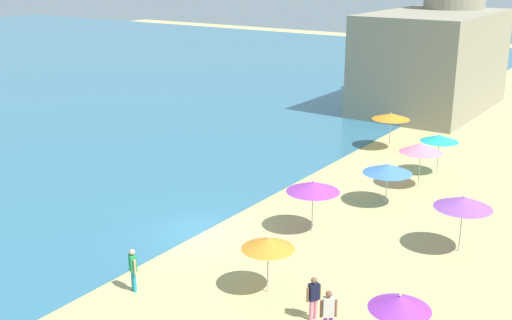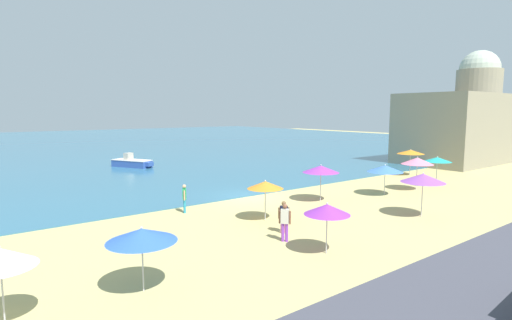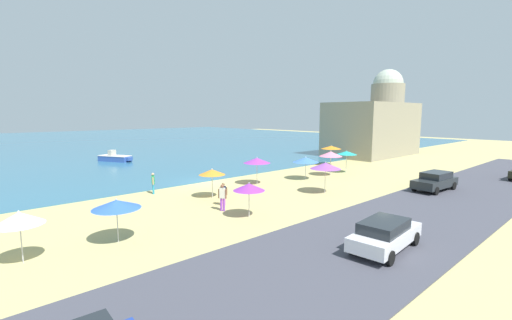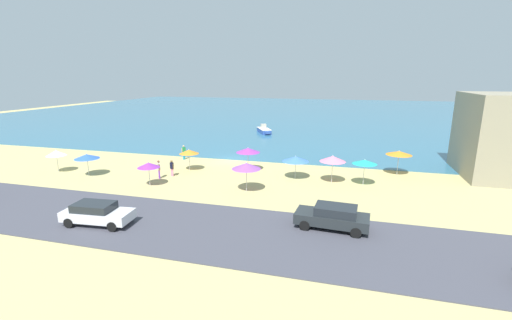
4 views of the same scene
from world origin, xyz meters
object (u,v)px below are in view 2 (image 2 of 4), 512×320
object	(u,v)px
bather_0	(284,215)
bather_1	(285,220)
beach_umbrella_6	(423,178)
beach_umbrella_7	(411,152)
beach_umbrella_3	(417,161)
beach_umbrella_1	(327,209)
beach_umbrella_4	(437,160)
beach_umbrella_2	(0,257)
beach_umbrella_9	(142,235)
bather_2	(184,197)
beach_umbrella_5	(385,169)
harbor_fortress	(464,121)
beach_umbrella_8	(321,169)
beach_umbrella_0	(265,185)
skiff_nearshore	(132,163)

from	to	relation	value
bather_0	bather_1	bearing A→B (deg)	-129.13
beach_umbrella_6	beach_umbrella_7	bearing A→B (deg)	33.98
beach_umbrella_3	bather_0	world-z (taller)	beach_umbrella_3
beach_umbrella_1	beach_umbrella_6	xyz separation A→B (m)	(8.73, 0.79, 0.33)
beach_umbrella_4	beach_umbrella_2	bearing A→B (deg)	-173.16
beach_umbrella_9	bather_2	size ratio (longest dim) A/B	1.37
beach_umbrella_3	beach_umbrella_6	distance (m)	8.10
beach_umbrella_5	bather_0	xyz separation A→B (m)	(-11.67, -2.37, -1.02)
beach_umbrella_2	harbor_fortress	xyz separation A→B (m)	(47.61, 10.09, 2.80)
beach_umbrella_8	beach_umbrella_5	bearing A→B (deg)	-15.55
beach_umbrella_0	beach_umbrella_6	size ratio (longest dim) A/B	0.89
beach_umbrella_2	bather_0	world-z (taller)	beach_umbrella_2
beach_umbrella_0	bather_0	xyz separation A→B (m)	(-0.72, -2.36, -1.08)
skiff_nearshore	bather_0	bearing A→B (deg)	-95.10
beach_umbrella_0	beach_umbrella_8	world-z (taller)	beach_umbrella_8
beach_umbrella_1	beach_umbrella_6	bearing A→B (deg)	5.16
beach_umbrella_4	beach_umbrella_8	bearing A→B (deg)	170.36
beach_umbrella_2	beach_umbrella_5	xyz separation A→B (m)	(23.56, 4.07, -0.07)
beach_umbrella_9	beach_umbrella_3	bearing A→B (deg)	9.67
beach_umbrella_6	bather_2	bearing A→B (deg)	138.93
beach_umbrella_1	beach_umbrella_5	bearing A→B (deg)	24.82
beach_umbrella_3	beach_umbrella_9	size ratio (longest dim) A/B	1.11
beach_umbrella_1	bather_2	distance (m)	9.96
beach_umbrella_5	beach_umbrella_4	bearing A→B (deg)	-4.61
beach_umbrella_6	beach_umbrella_9	size ratio (longest dim) A/B	1.10
bather_0	beach_umbrella_7	bearing A→B (deg)	16.43
beach_umbrella_0	harbor_fortress	distance (m)	35.63
beach_umbrella_2	beach_umbrella_7	world-z (taller)	beach_umbrella_7
beach_umbrella_1	beach_umbrella_5	world-z (taller)	beach_umbrella_5
bather_0	harbor_fortress	size ratio (longest dim) A/B	0.11
skiff_nearshore	beach_umbrella_4	bearing A→B (deg)	-58.83
beach_umbrella_3	beach_umbrella_7	size ratio (longest dim) A/B	1.04
beach_umbrella_9	harbor_fortress	distance (m)	44.99
beach_umbrella_3	beach_umbrella_1	bearing A→B (deg)	-161.58
beach_umbrella_3	harbor_fortress	distance (m)	21.76
beach_umbrella_5	harbor_fortress	bearing A→B (deg)	14.06
beach_umbrella_2	bather_0	distance (m)	12.06
beach_umbrella_0	bather_0	size ratio (longest dim) A/B	1.40
bather_0	skiff_nearshore	size ratio (longest dim) A/B	0.34
beach_umbrella_2	bather_1	xyz separation A→B (m)	(11.08, 0.70, -0.98)
beach_umbrella_5	beach_umbrella_6	xyz separation A→B (m)	(-3.38, -4.81, 0.31)
beach_umbrella_7	bather_2	bearing A→B (deg)	179.25
beach_umbrella_0	skiff_nearshore	bearing A→B (deg)	86.06
bather_0	beach_umbrella_1	bearing A→B (deg)	-97.80
skiff_nearshore	beach_umbrella_7	bearing A→B (deg)	-48.38
bather_1	harbor_fortress	distance (m)	37.91
beach_umbrella_4	skiff_nearshore	size ratio (longest dim) A/B	0.51
beach_umbrella_6	bather_2	size ratio (longest dim) A/B	1.50
bather_1	beach_umbrella_9	bearing A→B (deg)	-172.14
beach_umbrella_2	beach_umbrella_5	size ratio (longest dim) A/B	0.93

